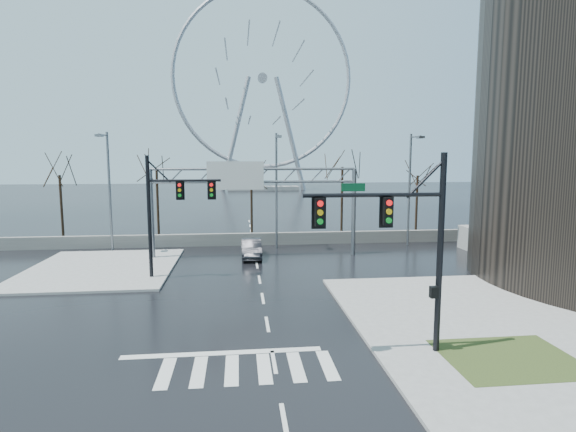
{
  "coord_description": "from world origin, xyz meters",
  "views": [
    {
      "loc": [
        -1.25,
        -20.38,
        7.72
      ],
      "look_at": [
        1.98,
        9.07,
        4.0
      ],
      "focal_mm": 28.0,
      "sensor_mm": 36.0,
      "label": 1
    }
  ],
  "objects": [
    {
      "name": "ferris_wheel",
      "position": [
        5.0,
        95.0,
        26.13
      ],
      "size": [
        45.0,
        6.0,
        50.91
      ],
      "color": "gray",
      "rests_on": "ground"
    },
    {
      "name": "signal_mast_far",
      "position": [
        -5.87,
        8.96,
        4.83
      ],
      "size": [
        4.72,
        0.41,
        8.0
      ],
      "color": "black",
      "rests_on": "ground"
    },
    {
      "name": "car",
      "position": [
        -0.31,
        14.69,
        0.73
      ],
      "size": [
        1.59,
        4.46,
        1.46
      ],
      "primitive_type": "imported",
      "rotation": [
        0.0,
        0.0,
        -0.01
      ],
      "color": "black",
      "rests_on": "ground"
    },
    {
      "name": "streetlight_left",
      "position": [
        -12.0,
        18.16,
        5.89
      ],
      "size": [
        0.5,
        2.55,
        10.0
      ],
      "color": "slate",
      "rests_on": "ground"
    },
    {
      "name": "barrier_wall",
      "position": [
        0.0,
        20.0,
        0.55
      ],
      "size": [
        52.0,
        0.5,
        1.1
      ],
      "primitive_type": "cube",
      "color": "slate",
      "rests_on": "ground"
    },
    {
      "name": "sidewalk_far",
      "position": [
        -11.0,
        12.0,
        0.07
      ],
      "size": [
        10.0,
        12.0,
        0.15
      ],
      "primitive_type": "cube",
      "color": "gray",
      "rests_on": "ground"
    },
    {
      "name": "grass_strip",
      "position": [
        9.0,
        -5.0,
        0.15
      ],
      "size": [
        5.0,
        4.0,
        0.02
      ],
      "primitive_type": "cube",
      "color": "#303918",
      "rests_on": "sidewalk_near"
    },
    {
      "name": "sidewalk_right_ext",
      "position": [
        10.0,
        2.0,
        0.07
      ],
      "size": [
        12.0,
        10.0,
        0.15
      ],
      "primitive_type": "cube",
      "color": "gray",
      "rests_on": "ground"
    },
    {
      "name": "tree_center",
      "position": [
        0.0,
        24.5,
        5.17
      ],
      "size": [
        3.25,
        3.25,
        6.5
      ],
      "color": "black",
      "rests_on": "ground"
    },
    {
      "name": "streetlight_mid",
      "position": [
        2.0,
        18.16,
        5.89
      ],
      "size": [
        0.5,
        2.55,
        10.0
      ],
      "color": "slate",
      "rests_on": "ground"
    },
    {
      "name": "ground",
      "position": [
        0.0,
        0.0,
        0.0
      ],
      "size": [
        260.0,
        260.0,
        0.0
      ],
      "primitive_type": "plane",
      "color": "black",
      "rests_on": "ground"
    },
    {
      "name": "tree_far_left",
      "position": [
        -18.0,
        24.0,
        5.57
      ],
      "size": [
        3.5,
        3.5,
        7.0
      ],
      "color": "black",
      "rests_on": "ground"
    },
    {
      "name": "signal_mast_near",
      "position": [
        5.14,
        -4.04,
        4.87
      ],
      "size": [
        5.52,
        0.41,
        8.0
      ],
      "color": "black",
      "rests_on": "ground"
    },
    {
      "name": "sign_gantry",
      "position": [
        -0.38,
        14.96,
        5.18
      ],
      "size": [
        16.36,
        0.4,
        7.6
      ],
      "color": "slate",
      "rests_on": "ground"
    },
    {
      "name": "tree_far_right",
      "position": [
        17.0,
        24.0,
        5.41
      ],
      "size": [
        3.4,
        3.4,
        6.8
      ],
      "color": "black",
      "rests_on": "ground"
    },
    {
      "name": "tree_left",
      "position": [
        -9.0,
        23.5,
        5.98
      ],
      "size": [
        3.75,
        3.75,
        7.5
      ],
      "color": "black",
      "rests_on": "ground"
    },
    {
      "name": "tree_right",
      "position": [
        9.0,
        23.5,
        6.22
      ],
      "size": [
        3.9,
        3.9,
        7.8
      ],
      "color": "black",
      "rests_on": "ground"
    },
    {
      "name": "streetlight_right",
      "position": [
        14.0,
        18.16,
        5.89
      ],
      "size": [
        0.5,
        2.55,
        10.0
      ],
      "color": "slate",
      "rests_on": "ground"
    }
  ]
}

